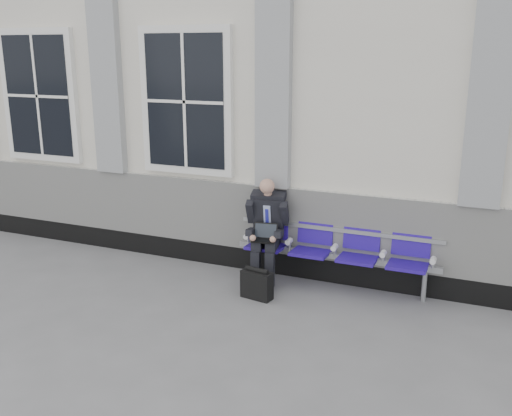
% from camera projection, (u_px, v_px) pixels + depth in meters
% --- Properties ---
extents(ground, '(70.00, 70.00, 0.00)m').
position_uv_depth(ground, '(109.00, 295.00, 7.03)').
color(ground, slate).
rests_on(ground, ground).
extents(station_building, '(14.40, 4.40, 4.49)m').
position_uv_depth(station_building, '(226.00, 93.00, 9.53)').
color(station_building, silver).
rests_on(station_building, ground).
extents(bench, '(2.60, 0.47, 0.91)m').
position_uv_depth(bench, '(336.00, 245.00, 7.13)').
color(bench, '#9EA0A3').
rests_on(bench, ground).
extents(businessman, '(0.57, 0.76, 1.36)m').
position_uv_depth(businessman, '(267.00, 226.00, 7.29)').
color(businessman, black).
rests_on(businessman, ground).
extents(briefcase, '(0.40, 0.22, 0.39)m').
position_uv_depth(briefcase, '(257.00, 284.00, 6.89)').
color(briefcase, black).
rests_on(briefcase, ground).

